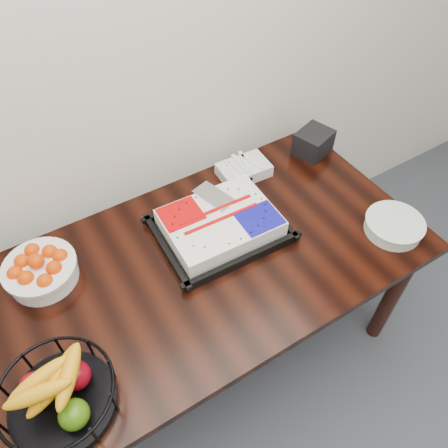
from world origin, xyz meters
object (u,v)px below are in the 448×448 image
table (196,278)px  tangerine_bowl (39,267)px  cake_tray (220,225)px  plate_stack (394,226)px  fruit_basket (58,396)px  napkin_box (313,142)px

table → tangerine_bowl: bearing=154.7°
cake_tray → plate_stack: bearing=-30.9°
table → cake_tray: size_ratio=3.58×
tangerine_bowl → fruit_basket: size_ratio=0.78×
tangerine_bowl → fruit_basket: (-0.08, -0.48, 0.00)m
napkin_box → tangerine_bowl: bearing=-177.7°
tangerine_bowl → fruit_basket: 0.49m
cake_tray → tangerine_bowl: size_ratio=1.91×
plate_stack → napkin_box: size_ratio=1.47×
tangerine_bowl → cake_tray: bearing=-12.6°
table → plate_stack: (0.76, -0.27, 0.11)m
cake_tray → table: bearing=-151.9°
table → napkin_box: 0.86m
table → plate_stack: size_ratio=7.71×
tangerine_bowl → napkin_box: size_ratio=1.66×
plate_stack → fruit_basket: bearing=179.1°
fruit_basket → napkin_box: fruit_basket is taller
table → fruit_basket: (-0.58, -0.25, 0.16)m
plate_stack → napkin_box: napkin_box is taller
plate_stack → tangerine_bowl: bearing=158.1°
table → cake_tray: (0.16, 0.09, 0.13)m
cake_tray → napkin_box: size_ratio=3.16×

